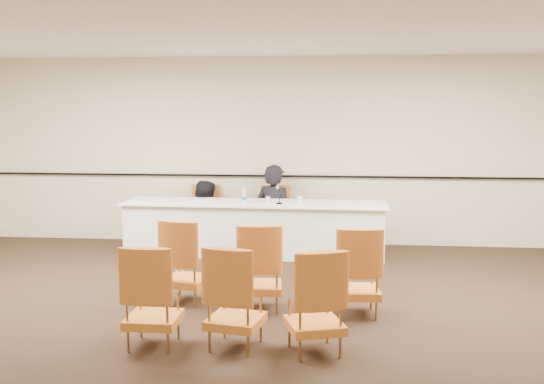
{
  "coord_description": "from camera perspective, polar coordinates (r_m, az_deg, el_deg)",
  "views": [
    {
      "loc": [
        0.82,
        -5.7,
        2.1
      ],
      "look_at": [
        -0.0,
        2.6,
        1.01
      ],
      "focal_mm": 40.0,
      "sensor_mm": 36.0,
      "label": 1
    }
  ],
  "objects": [
    {
      "name": "drinking_glass",
      "position": [
        8.93,
        -0.39,
        -0.73
      ],
      "size": [
        0.07,
        0.07,
        0.1
      ],
      "primitive_type": "cylinder",
      "rotation": [
        0.0,
        0.0,
        0.09
      ],
      "color": "silver",
      "rests_on": "panel_table"
    },
    {
      "name": "panelist_second_chair",
      "position": [
        9.78,
        -6.47,
        -2.2
      ],
      "size": [
        0.51,
        0.51,
        0.95
      ],
      "primitive_type": null,
      "rotation": [
        0.0,
        0.0,
        -0.02
      ],
      "color": "#C57723",
      "rests_on": "ground"
    },
    {
      "name": "aud_chair_front_left",
      "position": [
        6.84,
        -8.06,
        -6.4
      ],
      "size": [
        0.59,
        0.59,
        0.95
      ],
      "primitive_type": null,
      "rotation": [
        0.0,
        0.0,
        -0.21
      ],
      "color": "#C57723",
      "rests_on": "ground"
    },
    {
      "name": "aud_chair_front_right",
      "position": [
        6.41,
        8.01,
        -7.33
      ],
      "size": [
        0.54,
        0.54,
        0.95
      ],
      "primitive_type": null,
      "rotation": [
        0.0,
        0.0,
        0.08
      ],
      "color": "#C57723",
      "rests_on": "ground"
    },
    {
      "name": "coffee_cup",
      "position": [
        8.78,
        2.64,
        -0.8
      ],
      "size": [
        0.09,
        0.09,
        0.12
      ],
      "primitive_type": "cylinder",
      "rotation": [
        0.0,
        0.0,
        0.14
      ],
      "color": "white",
      "rests_on": "panel_table"
    },
    {
      "name": "panelist_main_chair",
      "position": [
        9.58,
        0.2,
        -2.35
      ],
      "size": [
        0.51,
        0.51,
        0.95
      ],
      "primitive_type": null,
      "rotation": [
        0.0,
        0.0,
        -0.02
      ],
      "color": "#C57723",
      "rests_on": "ground"
    },
    {
      "name": "ceiling",
      "position": [
        5.83,
        -2.59,
        16.3
      ],
      "size": [
        10.0,
        10.0,
        0.0
      ],
      "primitive_type": "plane",
      "rotation": [
        3.14,
        0.0,
        0.0
      ],
      "color": "white",
      "rests_on": "ground"
    },
    {
      "name": "wall_back",
      "position": [
        9.75,
        0.84,
        3.88
      ],
      "size": [
        10.0,
        0.04,
        3.0
      ],
      "primitive_type": "cube",
      "color": "beige",
      "rests_on": "ground"
    },
    {
      "name": "water_bottle",
      "position": [
        8.95,
        -2.65,
        -0.25
      ],
      "size": [
        0.07,
        0.07,
        0.24
      ],
      "primitive_type": null,
      "rotation": [
        0.0,
        0.0,
        0.0
      ],
      "color": "#177E79",
      "rests_on": "panel_table"
    },
    {
      "name": "panelist_second",
      "position": [
        9.83,
        -6.45,
        -3.54
      ],
      "size": [
        0.82,
        0.67,
        1.59
      ],
      "primitive_type": "imported",
      "rotation": [
        0.0,
        0.0,
        3.06
      ],
      "color": "black",
      "rests_on": "ground"
    },
    {
      "name": "aud_chair_front_mid",
      "position": [
        6.52,
        -1.15,
        -7.01
      ],
      "size": [
        0.55,
        0.55,
        0.95
      ],
      "primitive_type": null,
      "rotation": [
        0.0,
        0.0,
        0.1
      ],
      "color": "#C57723",
      "rests_on": "ground"
    },
    {
      "name": "aud_chair_back_mid",
      "position": [
        5.5,
        -3.46,
        -9.77
      ],
      "size": [
        0.59,
        0.59,
        0.95
      ],
      "primitive_type": null,
      "rotation": [
        0.0,
        0.0,
        -0.2
      ],
      "color": "#C57723",
      "rests_on": "ground"
    },
    {
      "name": "panel_table",
      "position": [
        9.07,
        -1.66,
        -3.45
      ],
      "size": [
        3.94,
        0.99,
        0.79
      ],
      "primitive_type": null,
      "rotation": [
        0.0,
        0.0,
        -0.02
      ],
      "color": "white",
      "rests_on": "ground"
    },
    {
      "name": "wall_rail",
      "position": [
        9.75,
        0.82,
        1.52
      ],
      "size": [
        9.8,
        0.04,
        0.03
      ],
      "primitive_type": "cube",
      "color": "black",
      "rests_on": "wall_back"
    },
    {
      "name": "floor",
      "position": [
        6.13,
        -2.43,
        -12.62
      ],
      "size": [
        10.0,
        10.0,
        0.0
      ],
      "primitive_type": "plane",
      "color": "black",
      "rests_on": "ground"
    },
    {
      "name": "panelist_main",
      "position": [
        9.59,
        0.2,
        -2.63
      ],
      "size": [
        0.75,
        0.62,
        1.77
      ],
      "primitive_type": "imported",
      "rotation": [
        0.0,
        0.0,
        2.78
      ],
      "color": "black",
      "rests_on": "ground"
    },
    {
      "name": "aud_chair_back_right",
      "position": [
        5.39,
        4.03,
        -10.12
      ],
      "size": [
        0.63,
        0.63,
        0.95
      ],
      "primitive_type": null,
      "rotation": [
        0.0,
        0.0,
        0.32
      ],
      "color": "#C57723",
      "rests_on": "ground"
    },
    {
      "name": "papers",
      "position": [
        8.92,
        1.83,
        -1.05
      ],
      "size": [
        0.36,
        0.31,
        0.0
      ],
      "primitive_type": "cube",
      "rotation": [
        0.0,
        0.0,
        -0.35
      ],
      "color": "white",
      "rests_on": "panel_table"
    },
    {
      "name": "aud_chair_back_left",
      "position": [
        5.63,
        -11.13,
        -9.49
      ],
      "size": [
        0.5,
        0.5,
        0.95
      ],
      "primitive_type": null,
      "rotation": [
        0.0,
        0.0,
        -0.01
      ],
      "color": "#C57723",
      "rests_on": "ground"
    },
    {
      "name": "microphone",
      "position": [
        8.83,
        0.69,
        -0.31
      ],
      "size": [
        0.14,
        0.2,
        0.26
      ],
      "primitive_type": null,
      "rotation": [
        0.0,
        0.0,
        0.3
      ],
      "color": "black",
      "rests_on": "panel_table"
    }
  ]
}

